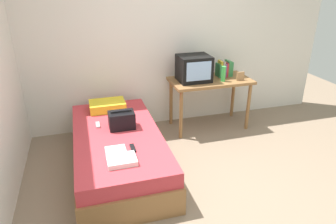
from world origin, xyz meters
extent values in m
plane|color=#84705B|center=(0.00, 0.00, 0.00)|extent=(8.00, 8.00, 0.00)
cube|color=silver|center=(0.00, 2.00, 1.30)|extent=(5.20, 0.10, 2.60)
cube|color=olive|center=(-0.85, 0.86, 0.15)|extent=(1.00, 2.00, 0.30)
cube|color=#C63842|center=(-0.85, 0.86, 0.38)|extent=(0.97, 1.94, 0.17)
cube|color=olive|center=(0.61, 1.59, 0.73)|extent=(1.16, 0.60, 0.04)
cylinder|color=olive|center=(0.09, 1.35, 0.35)|extent=(0.05, 0.05, 0.71)
cylinder|color=olive|center=(1.13, 1.35, 0.35)|extent=(0.05, 0.05, 0.71)
cylinder|color=olive|center=(0.09, 1.83, 0.35)|extent=(0.05, 0.05, 0.71)
cylinder|color=olive|center=(1.13, 1.83, 0.35)|extent=(0.05, 0.05, 0.71)
cube|color=black|center=(0.35, 1.61, 0.93)|extent=(0.44, 0.38, 0.36)
cube|color=#8CB2E0|center=(0.35, 1.41, 0.94)|extent=(0.35, 0.01, 0.26)
cylinder|color=green|center=(0.75, 1.46, 0.86)|extent=(0.06, 0.06, 0.21)
cube|color=#337F47|center=(0.77, 1.68, 0.85)|extent=(0.02, 0.16, 0.19)
cube|color=gold|center=(0.80, 1.68, 0.87)|extent=(0.03, 0.13, 0.24)
cube|color=gray|center=(0.83, 1.68, 0.87)|extent=(0.03, 0.16, 0.24)
cube|color=#7A3D89|center=(0.86, 1.68, 0.85)|extent=(0.02, 0.16, 0.19)
cube|color=#B72D33|center=(0.88, 1.68, 0.85)|extent=(0.03, 0.16, 0.21)
cube|color=#337F47|center=(0.92, 1.68, 0.87)|extent=(0.03, 0.16, 0.23)
cube|color=#337F47|center=(0.95, 1.68, 0.86)|extent=(0.04, 0.16, 0.22)
cube|color=#9E754C|center=(1.00, 1.43, 0.81)|extent=(0.11, 0.02, 0.12)
cube|color=yellow|center=(-0.88, 1.57, 0.52)|extent=(0.47, 0.32, 0.12)
cube|color=black|center=(-0.77, 0.97, 0.56)|extent=(0.30, 0.20, 0.20)
cylinder|color=black|center=(-0.77, 0.97, 0.68)|extent=(0.24, 0.02, 0.02)
cube|color=white|center=(-0.92, 0.43, 0.47)|extent=(0.21, 0.29, 0.01)
cube|color=black|center=(-0.74, 0.45, 0.48)|extent=(0.04, 0.16, 0.02)
cube|color=#B7B7BC|center=(-1.05, 1.11, 0.48)|extent=(0.04, 0.14, 0.02)
cube|color=white|center=(-0.89, 0.23, 0.49)|extent=(0.28, 0.22, 0.05)
camera|label=1|loc=(-1.16, -2.31, 2.12)|focal=32.90mm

